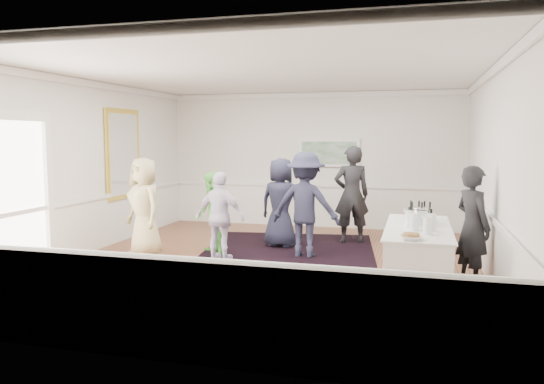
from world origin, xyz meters
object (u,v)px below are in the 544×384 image
(guest_navy, at_px, (281,203))
(ice_bucket, at_px, (421,217))
(guest_tan, at_px, (144,207))
(guest_green, at_px, (212,214))
(guest_dark_b, at_px, (352,195))
(guest_lilac, at_px, (221,217))
(serving_table, at_px, (417,260))
(nut_bowl, at_px, (411,237))
(bartender, at_px, (473,227))
(guest_dark_a, at_px, (305,205))

(guest_navy, bearing_deg, ice_bucket, 149.07)
(guest_tan, xyz_separation_m, guest_green, (1.16, 0.39, -0.13))
(guest_green, bearing_deg, guest_tan, -107.49)
(guest_dark_b, bearing_deg, guest_lilac, 29.17)
(guest_tan, xyz_separation_m, guest_dark_b, (3.46, 2.18, 0.09))
(serving_table, bearing_deg, guest_green, 157.77)
(serving_table, relative_size, guest_green, 1.50)
(guest_lilac, bearing_deg, guest_green, -43.18)
(ice_bucket, bearing_deg, guest_green, 160.56)
(guest_green, xyz_separation_m, ice_bucket, (3.63, -1.28, 0.28))
(serving_table, distance_m, guest_tan, 4.90)
(guest_lilac, relative_size, nut_bowl, 5.78)
(guest_lilac, relative_size, guest_navy, 0.89)
(bartender, distance_m, guest_dark_a, 2.97)
(guest_navy, bearing_deg, guest_lilac, 74.66)
(serving_table, height_order, guest_lilac, guest_lilac)
(bartender, height_order, ice_bucket, bartender)
(guest_tan, height_order, guest_dark_b, guest_dark_b)
(guest_dark_b, bearing_deg, guest_green, 19.27)
(serving_table, relative_size, ice_bucket, 8.82)
(bartender, height_order, guest_dark_b, guest_dark_b)
(ice_bucket, xyz_separation_m, nut_bowl, (-0.12, -1.15, -0.08))
(guest_dark_a, bearing_deg, ice_bucket, 143.53)
(guest_green, height_order, ice_bucket, guest_green)
(bartender, relative_size, guest_tan, 0.98)
(guest_dark_a, xyz_separation_m, nut_bowl, (1.86, -2.74, 0.02))
(guest_navy, bearing_deg, serving_table, 146.47)
(guest_navy, xyz_separation_m, ice_bucket, (2.62, -2.33, 0.17))
(guest_green, xyz_separation_m, guest_navy, (1.02, 1.04, 0.11))
(serving_table, height_order, guest_tan, guest_tan)
(guest_green, height_order, nut_bowl, guest_green)
(guest_dark_b, distance_m, ice_bucket, 3.35)
(guest_navy, distance_m, ice_bucket, 3.51)
(serving_table, height_order, guest_dark_b, guest_dark_b)
(guest_dark_b, height_order, guest_navy, guest_dark_b)
(bartender, bearing_deg, ice_bucket, 84.07)
(guest_dark_a, height_order, nut_bowl, guest_dark_a)
(guest_dark_a, xyz_separation_m, guest_dark_b, (0.65, 1.48, 0.04))
(guest_green, xyz_separation_m, guest_lilac, (0.31, -0.40, 0.01))
(guest_dark_b, relative_size, guest_navy, 1.13)
(guest_dark_b, bearing_deg, ice_bucket, 94.81)
(guest_tan, xyz_separation_m, guest_dark_a, (2.82, 0.70, 0.05))
(guest_lilac, xyz_separation_m, ice_bucket, (3.32, -0.88, 0.26))
(guest_lilac, bearing_deg, nut_bowl, 157.00)
(bartender, distance_m, guest_dark_b, 3.40)
(guest_dark_a, bearing_deg, guest_tan, 16.44)
(guest_dark_b, distance_m, guest_navy, 1.49)
(nut_bowl, bearing_deg, guest_dark_b, 106.04)
(guest_dark_a, bearing_deg, guest_lilac, 30.52)
(guest_tan, distance_m, guest_dark_a, 2.90)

